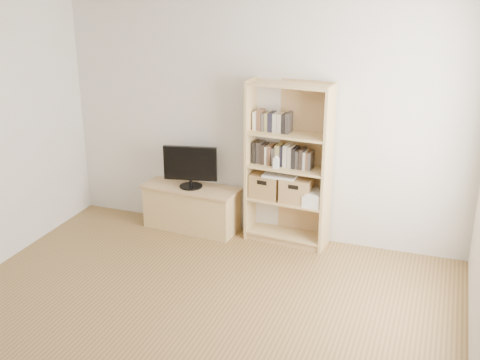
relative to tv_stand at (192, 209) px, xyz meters
The scene contains 13 objects.
floor 2.44m from the tv_stand, 71.71° to the right, with size 4.50×5.00×0.01m, color brown.
back_wall 1.32m from the tv_stand, 14.58° to the left, with size 4.50×0.02×2.60m, color beige.
ceiling 3.38m from the tv_stand, 71.71° to the right, with size 4.50×5.00×0.01m, color white.
tv_stand is the anchor object (origin of this frame).
bookshelf 1.28m from the tv_stand, ahead, with size 0.88×0.31×1.77m, color tan.
television 0.50m from the tv_stand, ahead, with size 0.60×0.05×0.47m, color black.
books_row_mid 1.33m from the tv_stand, ahead, with size 0.77×0.15×0.21m, color black.
books_row_upper 1.43m from the tv_stand, ahead, with size 0.40×0.15×0.21m, color black.
baby_monitor 1.21m from the tv_stand, ahead, with size 0.06×0.04×0.11m, color white.
basket_left 0.96m from the tv_stand, ahead, with size 0.32×0.26×0.26m, color #997345.
basket_right 1.28m from the tv_stand, ahead, with size 0.32×0.27×0.27m, color #997345.
laptop 1.16m from the tv_stand, ahead, with size 0.35×0.25×0.03m, color silver.
magazine_stack 1.45m from the tv_stand, ahead, with size 0.19×0.27×0.13m, color silver.
Camera 1 is at (1.88, -3.48, 2.92)m, focal length 45.00 mm.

